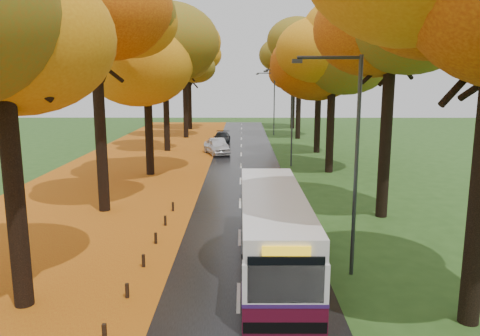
{
  "coord_description": "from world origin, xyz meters",
  "views": [
    {
      "loc": [
        0.12,
        -8.45,
        7.18
      ],
      "look_at": [
        0.0,
        15.54,
        2.6
      ],
      "focal_mm": 35.0,
      "sensor_mm": 36.0,
      "label": 1
    }
  ],
  "objects_px": {
    "streetlamp_mid": "(289,110)",
    "car_silver": "(218,145)",
    "streetlamp_near": "(350,149)",
    "car_dark": "(222,138)",
    "streetlamp_far": "(272,99)",
    "bus": "(273,228)",
    "car_white": "(217,147)"
  },
  "relations": [
    {
      "from": "streetlamp_mid",
      "to": "streetlamp_near",
      "type": "bearing_deg",
      "value": -90.0
    },
    {
      "from": "car_white",
      "to": "car_dark",
      "type": "relative_size",
      "value": 0.98
    },
    {
      "from": "bus",
      "to": "car_dark",
      "type": "height_order",
      "value": "bus"
    },
    {
      "from": "bus",
      "to": "streetlamp_mid",
      "type": "bearing_deg",
      "value": 82.65
    },
    {
      "from": "streetlamp_near",
      "to": "car_silver",
      "type": "bearing_deg",
      "value": 101.87
    },
    {
      "from": "streetlamp_mid",
      "to": "bus",
      "type": "distance_m",
      "value": 21.52
    },
    {
      "from": "car_silver",
      "to": "streetlamp_near",
      "type": "bearing_deg",
      "value": -94.07
    },
    {
      "from": "streetlamp_mid",
      "to": "bus",
      "type": "height_order",
      "value": "streetlamp_mid"
    },
    {
      "from": "streetlamp_mid",
      "to": "car_dark",
      "type": "bearing_deg",
      "value": 114.17
    },
    {
      "from": "streetlamp_near",
      "to": "car_silver",
      "type": "distance_m",
      "value": 30.87
    },
    {
      "from": "streetlamp_near",
      "to": "bus",
      "type": "distance_m",
      "value": 4.25
    },
    {
      "from": "streetlamp_far",
      "to": "car_dark",
      "type": "bearing_deg",
      "value": -126.57
    },
    {
      "from": "car_white",
      "to": "car_silver",
      "type": "relative_size",
      "value": 1.1
    },
    {
      "from": "streetlamp_mid",
      "to": "streetlamp_far",
      "type": "relative_size",
      "value": 1.0
    },
    {
      "from": "streetlamp_far",
      "to": "car_silver",
      "type": "bearing_deg",
      "value": -114.15
    },
    {
      "from": "streetlamp_far",
      "to": "car_white",
      "type": "bearing_deg",
      "value": -111.67
    },
    {
      "from": "streetlamp_near",
      "to": "car_silver",
      "type": "relative_size",
      "value": 2.04
    },
    {
      "from": "streetlamp_near",
      "to": "car_dark",
      "type": "distance_m",
      "value": 36.46
    },
    {
      "from": "streetlamp_near",
      "to": "car_dark",
      "type": "height_order",
      "value": "streetlamp_near"
    },
    {
      "from": "streetlamp_far",
      "to": "streetlamp_near",
      "type": "bearing_deg",
      "value": -90.0
    },
    {
      "from": "streetlamp_near",
      "to": "streetlamp_mid",
      "type": "distance_m",
      "value": 22.0
    },
    {
      "from": "car_white",
      "to": "car_silver",
      "type": "distance_m",
      "value": 1.81
    },
    {
      "from": "streetlamp_mid",
      "to": "car_silver",
      "type": "relative_size",
      "value": 2.04
    },
    {
      "from": "car_dark",
      "to": "streetlamp_mid",
      "type": "bearing_deg",
      "value": -63.74
    },
    {
      "from": "car_dark",
      "to": "bus",
      "type": "bearing_deg",
      "value": -82.16
    },
    {
      "from": "streetlamp_mid",
      "to": "car_white",
      "type": "bearing_deg",
      "value": 135.68
    },
    {
      "from": "bus",
      "to": "car_dark",
      "type": "xyz_separation_m",
      "value": [
        -3.51,
        34.82,
        -0.83
      ]
    },
    {
      "from": "streetlamp_near",
      "to": "streetlamp_mid",
      "type": "xyz_separation_m",
      "value": [
        0.0,
        22.0,
        0.0
      ]
    },
    {
      "from": "bus",
      "to": "car_silver",
      "type": "bearing_deg",
      "value": 96.95
    },
    {
      "from": "streetlamp_near",
      "to": "streetlamp_far",
      "type": "height_order",
      "value": "same"
    },
    {
      "from": "streetlamp_near",
      "to": "car_dark",
      "type": "bearing_deg",
      "value": 99.78
    },
    {
      "from": "car_white",
      "to": "car_silver",
      "type": "bearing_deg",
      "value": 70.21
    }
  ]
}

